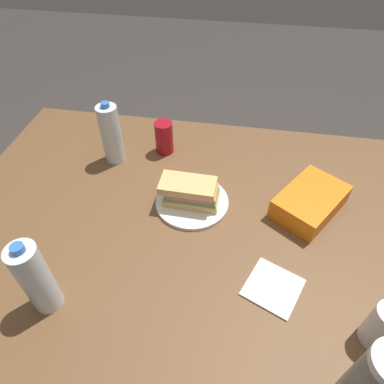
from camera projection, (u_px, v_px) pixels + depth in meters
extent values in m
plane|color=#383330|center=(200.00, 327.00, 1.55)|extent=(8.00, 8.00, 0.00)
cube|color=brown|center=(204.00, 228.00, 1.04)|extent=(1.59, 1.07, 0.04)
cylinder|color=brown|center=(372.00, 222.00, 1.54)|extent=(0.07, 0.07, 0.70)
cylinder|color=brown|center=(75.00, 186.00, 1.71)|extent=(0.07, 0.07, 0.70)
cylinder|color=white|center=(192.00, 202.00, 1.09)|extent=(0.23, 0.23, 0.01)
cube|color=#DBB26B|center=(192.00, 198.00, 1.07)|extent=(0.17, 0.09, 0.02)
cube|color=#599E3F|center=(192.00, 194.00, 1.06)|extent=(0.17, 0.09, 0.01)
cube|color=#C6727A|center=(192.00, 191.00, 1.05)|extent=(0.16, 0.09, 0.02)
cube|color=yellow|center=(192.00, 188.00, 1.04)|extent=(0.15, 0.08, 0.01)
cube|color=#DBB26B|center=(188.00, 185.00, 1.03)|extent=(0.17, 0.09, 0.02)
cylinder|color=maroon|center=(164.00, 137.00, 1.24)|extent=(0.07, 0.07, 0.12)
cube|color=orange|center=(310.00, 202.00, 1.05)|extent=(0.25, 0.27, 0.07)
cylinder|color=silver|center=(111.00, 135.00, 1.17)|extent=(0.07, 0.07, 0.21)
cylinder|color=blue|center=(105.00, 105.00, 1.09)|extent=(0.03, 0.03, 0.02)
cylinder|color=silver|center=(375.00, 382.00, 0.61)|extent=(0.08, 0.08, 0.09)
cylinder|color=silver|center=(379.00, 379.00, 0.60)|extent=(0.08, 0.08, 0.09)
cylinder|color=silver|center=(383.00, 376.00, 0.59)|extent=(0.08, 0.08, 0.09)
cylinder|color=silver|center=(36.00, 279.00, 0.77)|extent=(0.07, 0.07, 0.22)
cylinder|color=blue|center=(17.00, 249.00, 0.69)|extent=(0.03, 0.03, 0.02)
cylinder|color=silver|center=(382.00, 326.00, 0.74)|extent=(0.07, 0.07, 0.12)
cube|color=white|center=(273.00, 287.00, 0.87)|extent=(0.17, 0.17, 0.01)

